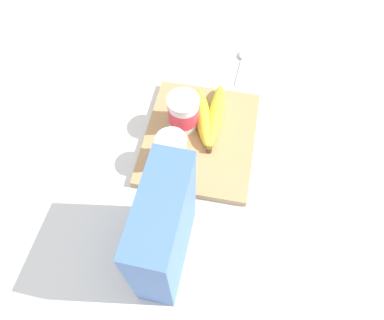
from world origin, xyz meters
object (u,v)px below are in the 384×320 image
Objects in this scene: cutting_board at (200,138)px; cereal_box at (164,232)px; spoon at (241,62)px; yogurt_cup_back at (183,112)px; yogurt_cup_front at (172,151)px; banana_bunch at (210,116)px.

cereal_box is at bearing 177.36° from cutting_board.
cereal_box is 1.87× the size of spoon.
yogurt_cup_back reaches higher than spoon.
yogurt_cup_back is 0.66× the size of spoon.
cutting_board is 3.53× the size of yogurt_cup_front.
cereal_box is 2.81× the size of yogurt_cup_back.
spoon is (0.23, -0.05, -0.03)m from banana_bunch.
yogurt_cup_front is 0.38m from spoon.
yogurt_cup_back reaches higher than yogurt_cup_front.
yogurt_cup_back is at bearing -172.77° from cereal_box.
yogurt_cup_front is at bearing 162.32° from spoon.
spoon is (0.57, -0.08, -0.12)m from cereal_box.
cereal_box is 0.22m from yogurt_cup_front.
cutting_board reaches higher than spoon.
yogurt_cup_back reaches higher than cutting_board.
spoon is at bearing -23.89° from yogurt_cup_back.
cutting_board is 0.11m from yogurt_cup_front.
yogurt_cup_back is 0.28m from spoon.
cutting_board is 3.47× the size of yogurt_cup_back.
cutting_board is 1.57× the size of banana_bunch.
spoon is at bearing -17.68° from yogurt_cup_front.
banana_bunch is (0.05, -0.02, 0.03)m from cutting_board.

